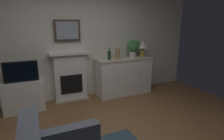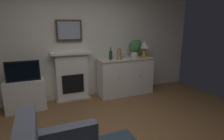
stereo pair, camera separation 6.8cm
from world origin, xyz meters
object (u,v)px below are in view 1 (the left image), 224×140
at_px(vase_decorative, 118,53).
at_px(fireplace_unit, 70,76).
at_px(wine_bottle, 109,55).
at_px(potted_plant_small, 133,47).
at_px(tv_cabinet, 24,96).
at_px(wine_glass_left, 122,54).
at_px(wine_glass_center, 125,53).
at_px(framed_picture, 67,30).
at_px(table_lamp, 142,46).
at_px(tv_set, 21,72).
at_px(sideboard_cabinet, 124,76).

bearing_deg(vase_decorative, fireplace_unit, 168.01).
relative_size(wine_bottle, potted_plant_small, 0.67).
bearing_deg(fireplace_unit, tv_cabinet, -170.55).
relative_size(wine_glass_left, wine_glass_center, 1.00).
relative_size(framed_picture, table_lamp, 1.37).
height_order(wine_bottle, tv_set, wine_bottle).
height_order(sideboard_cabinet, potted_plant_small, potted_plant_small).
distance_m(framed_picture, vase_decorative, 1.22).
height_order(fireplace_unit, tv_set, fireplace_unit).
distance_m(wine_glass_center, potted_plant_small, 0.27).
xyz_separation_m(fireplace_unit, wine_glass_center, (1.31, -0.15, 0.47)).
bearing_deg(tv_set, framed_picture, 13.31).
height_order(vase_decorative, potted_plant_small, potted_plant_small).
bearing_deg(wine_glass_left, wine_glass_center, 29.97).
relative_size(sideboard_cabinet, tv_set, 2.21).
bearing_deg(wine_glass_left, fireplace_unit, 169.82).
bearing_deg(tv_set, wine_bottle, -0.53).
relative_size(wine_glass_center, vase_decorative, 0.59).
bearing_deg(tv_cabinet, fireplace_unit, 9.45).
distance_m(fireplace_unit, tv_set, 1.03).
bearing_deg(wine_glass_center, framed_picture, 171.43).
xyz_separation_m(sideboard_cabinet, vase_decorative, (-0.20, -0.05, 0.59)).
bearing_deg(vase_decorative, wine_glass_left, 4.72).
bearing_deg(potted_plant_small, vase_decorative, -168.75).
bearing_deg(vase_decorative, wine_bottle, 173.03).
distance_m(fireplace_unit, table_lamp, 1.90).
xyz_separation_m(wine_bottle, tv_cabinet, (-1.84, 0.04, -0.70)).
distance_m(sideboard_cabinet, wine_glass_center, 0.57).
height_order(wine_glass_left, wine_glass_center, same).
distance_m(wine_glass_left, tv_set, 2.19).
xyz_separation_m(table_lamp, tv_set, (-2.76, -0.01, -0.37)).
distance_m(fireplace_unit, sideboard_cabinet, 1.29).
height_order(framed_picture, vase_decorative, framed_picture).
height_order(wine_glass_left, tv_set, wine_glass_left).
bearing_deg(vase_decorative, table_lamp, 4.02).
bearing_deg(vase_decorative, tv_cabinet, 178.18).
xyz_separation_m(vase_decorative, tv_set, (-2.04, 0.04, -0.23)).
bearing_deg(table_lamp, vase_decorative, -175.98).
bearing_deg(fireplace_unit, tv_set, -169.23).
distance_m(fireplace_unit, framed_picture, 1.01).
distance_m(table_lamp, tv_cabinet, 2.89).
xyz_separation_m(wine_bottle, vase_decorative, (0.20, -0.02, 0.03)).
bearing_deg(framed_picture, tv_cabinet, -167.99).
bearing_deg(framed_picture, tv_set, -166.69).
relative_size(framed_picture, vase_decorative, 1.96).
bearing_deg(wine_bottle, sideboard_cabinet, 3.60).
xyz_separation_m(table_lamp, vase_decorative, (-0.71, -0.05, -0.14)).
bearing_deg(wine_glass_center, fireplace_unit, 173.37).
relative_size(wine_glass_left, tv_cabinet, 0.22).
relative_size(vase_decorative, potted_plant_small, 0.65).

